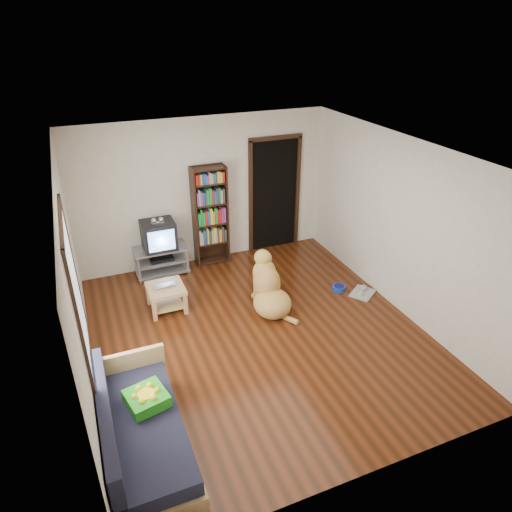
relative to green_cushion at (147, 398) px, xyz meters
name	(u,v)px	position (x,y,z in m)	size (l,w,h in m)	color
ground	(258,333)	(1.75, 1.16, -0.49)	(5.00, 5.00, 0.00)	#52220E
ceiling	(259,155)	(1.75, 1.16, 2.11)	(5.00, 5.00, 0.00)	white
wall_back	(204,192)	(1.75, 3.66, 0.81)	(4.50, 4.50, 0.00)	beige
wall_front	(371,379)	(1.75, -1.34, 0.81)	(4.50, 4.50, 0.00)	beige
wall_left	(76,288)	(-0.50, 1.16, 0.81)	(5.00, 5.00, 0.00)	beige
wall_right	(400,226)	(4.00, 1.16, 0.81)	(5.00, 5.00, 0.00)	beige
green_cushion	(147,398)	(0.00, 0.00, 0.00)	(0.40, 0.40, 0.13)	green
laptop	(166,287)	(0.68, 2.24, -0.07)	(0.33, 0.21, 0.03)	#B7B7BB
dog_bowl	(339,288)	(3.43, 1.73, -0.45)	(0.22, 0.22, 0.08)	#163898
grey_rag	(363,293)	(3.73, 1.48, -0.47)	(0.40, 0.32, 0.03)	#ABABAB
window	(76,295)	(-0.48, 0.66, 1.01)	(0.03, 1.46, 1.70)	white
doorway	(274,192)	(3.10, 3.64, 0.63)	(1.03, 0.05, 2.19)	black
tv_stand	(161,259)	(0.85, 3.41, -0.22)	(0.90, 0.45, 0.50)	#99999E
crt_tv	(158,234)	(0.85, 3.43, 0.26)	(0.55, 0.52, 0.58)	black
bookshelf	(210,211)	(1.80, 3.50, 0.51)	(0.60, 0.30, 1.80)	black
sofa	(141,433)	(-0.12, -0.22, -0.23)	(0.80, 1.80, 0.80)	tan
coffee_table	(166,293)	(0.68, 2.27, -0.21)	(0.55, 0.55, 0.40)	tan
dog	(269,289)	(2.15, 1.71, -0.15)	(0.59, 1.12, 0.92)	tan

